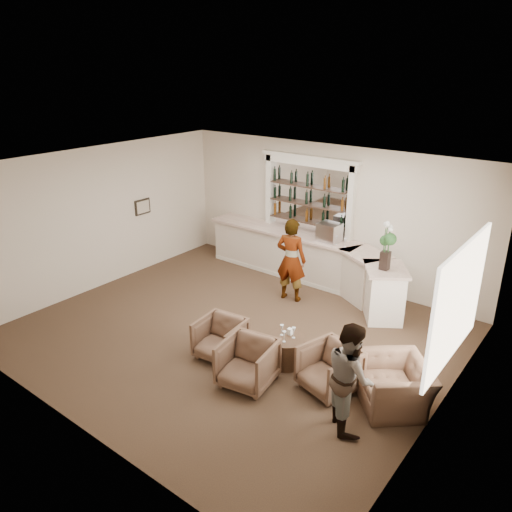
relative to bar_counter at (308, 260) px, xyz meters
The scene contains 19 objects.
ground 3.05m from the bar_counter, 86.88° to the right, with size 8.00×8.00×0.00m, color brown.
room_shell 2.91m from the bar_counter, 81.89° to the right, with size 8.04×7.02×3.32m.
bar_counter is the anchor object (origin of this frame).
back_bar_alcove 1.55m from the bar_counter, 129.15° to the left, with size 2.64×0.25×3.00m.
cocktail_table 3.60m from the bar_counter, 64.14° to the right, with size 0.67×0.67×0.50m, color #4F3222.
sommelier 1.11m from the bar_counter, 80.17° to the right, with size 0.69×0.46×1.90m, color gray.
guest 5.15m from the bar_counter, 51.43° to the right, with size 0.82×0.64×1.69m, color gray.
armchair_left 3.82m from the bar_counter, 82.55° to the right, with size 0.78×0.81×0.73m, color brown.
armchair_center 4.37m from the bar_counter, 71.17° to the right, with size 0.84×0.87×0.79m, color brown.
armchair_right 4.30m from the bar_counter, 53.37° to the right, with size 0.83×0.85×0.78m, color brown.
armchair_far 4.77m from the bar_counter, 41.60° to the right, with size 1.13×0.99×0.73m, color brown.
espresso_machine 0.92m from the bar_counter, ahead, with size 0.50×0.42×0.44m, color silver.
flower_vase 2.58m from the bar_counter, 17.73° to the right, with size 0.27×0.27×1.01m.
wine_glass_bar_left 0.99m from the bar_counter, ahead, with size 0.07×0.07×0.21m, color white, non-canonical shape.
wine_glass_bar_right 1.17m from the bar_counter, ahead, with size 0.07×0.07×0.21m, color white, non-canonical shape.
wine_glass_tbl_a 3.51m from the bar_counter, 65.69° to the right, with size 0.07×0.07×0.21m, color white, non-canonical shape.
wine_glass_tbl_b 3.56m from the bar_counter, 62.13° to the right, with size 0.07×0.07×0.21m, color white, non-canonical shape.
wine_glass_tbl_c 3.72m from the bar_counter, 64.46° to the right, with size 0.07×0.07×0.21m, color white, non-canonical shape.
napkin_holder 3.45m from the bar_counter, 63.43° to the right, with size 0.08×0.08×0.12m, color white.
Camera 1 is at (5.65, -6.62, 5.06)m, focal length 35.00 mm.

